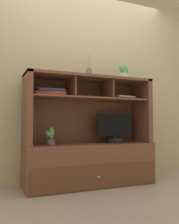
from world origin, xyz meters
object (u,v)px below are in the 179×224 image
object	(u,v)px
tv_monitor	(115,131)
magazine_stack_centre	(121,98)
potted_succulent	(124,74)
diffuser_bottle	(89,73)
magazine_stack_left	(49,93)
media_console	(89,151)
potted_orchid	(50,137)

from	to	relation	value
tv_monitor	magazine_stack_centre	bearing A→B (deg)	22.58
potted_succulent	magazine_stack_centre	bearing A→B (deg)	135.88
diffuser_bottle	tv_monitor	bearing A→B (deg)	-3.92
tv_monitor	magazine_stack_left	size ratio (longest dim) A/B	1.33
media_console	magazine_stack_centre	distance (m)	0.82
magazine_stack_left	magazine_stack_centre	bearing A→B (deg)	2.48
potted_orchid	diffuser_bottle	distance (m)	0.91
magazine_stack_left	diffuser_bottle	xyz separation A→B (m)	(0.50, 0.01, 0.27)
potted_orchid	potted_succulent	xyz separation A→B (m)	(0.99, 0.05, 0.80)
diffuser_bottle	magazine_stack_centre	bearing A→B (deg)	3.54
diffuser_bottle	potted_succulent	world-z (taller)	diffuser_bottle
tv_monitor	potted_orchid	xyz separation A→B (m)	(-0.83, -0.03, -0.06)
tv_monitor	potted_succulent	world-z (taller)	potted_succulent
magazine_stack_left	potted_succulent	bearing A→B (deg)	0.82
tv_monitor	potted_orchid	world-z (taller)	tv_monitor
potted_orchid	diffuser_bottle	world-z (taller)	diffuser_bottle
magazine_stack_left	potted_succulent	xyz separation A→B (m)	(1.00, 0.01, 0.30)
potted_orchid	potted_succulent	distance (m)	1.27
media_console	potted_orchid	bearing A→B (deg)	-175.39
tv_monitor	magazine_stack_left	xyz separation A→B (m)	(-0.84, 0.01, 0.44)
magazine_stack_centre	tv_monitor	bearing A→B (deg)	-157.42
magazine_stack_centre	diffuser_bottle	size ratio (longest dim) A/B	1.16
media_console	potted_succulent	bearing A→B (deg)	1.52
media_console	potted_orchid	distance (m)	0.52
potted_succulent	diffuser_bottle	bearing A→B (deg)	-179.83
tv_monitor	potted_succulent	xyz separation A→B (m)	(0.16, 0.03, 0.73)
media_console	potted_orchid	world-z (taller)	media_console
potted_orchid	magazine_stack_left	world-z (taller)	magazine_stack_left
media_console	potted_succulent	size ratio (longest dim) A/B	7.66
magazine_stack_centre	potted_succulent	size ratio (longest dim) A/B	1.72
diffuser_bottle	magazine_stack_left	bearing A→B (deg)	-178.52
magazine_stack_left	magazine_stack_centre	size ratio (longest dim) A/B	1.04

